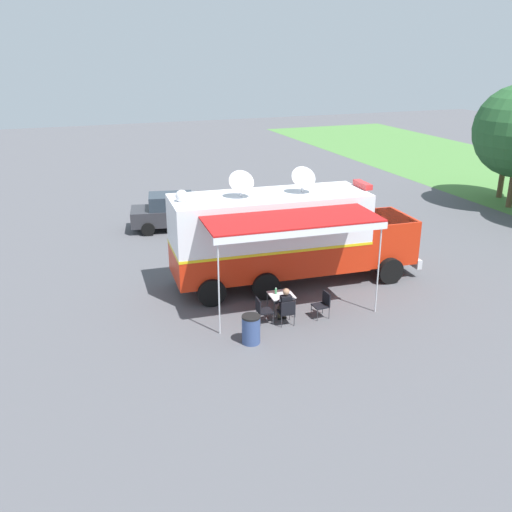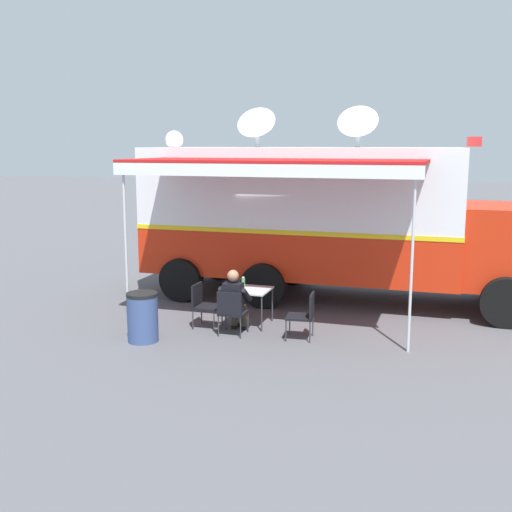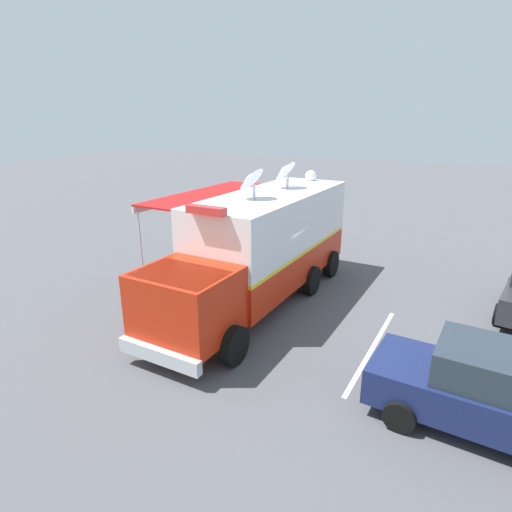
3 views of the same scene
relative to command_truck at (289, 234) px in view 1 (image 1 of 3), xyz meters
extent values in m
plane|color=#515156|center=(-0.08, -0.74, -1.95)|extent=(100.00, 100.00, 0.00)
cube|color=silver|center=(-4.02, 1.57, -1.94)|extent=(0.43, 4.80, 0.01)
cube|color=red|center=(-0.08, -0.74, -0.80)|extent=(2.95, 7.35, 1.10)
cube|color=white|center=(-0.08, -0.74, 0.60)|extent=(2.95, 7.35, 1.70)
cube|color=yellow|center=(-0.08, -0.74, -0.25)|extent=(2.98, 7.37, 0.10)
cube|color=red|center=(0.22, 3.90, -0.50)|extent=(2.43, 2.24, 1.70)
cube|color=#28333D|center=(0.23, 4.10, 0.00)|extent=(2.24, 1.60, 0.70)
cube|color=silver|center=(0.29, 5.02, -1.40)|extent=(2.38, 0.35, 0.36)
cylinder|color=black|center=(-1.04, 3.78, -1.45)|extent=(0.36, 1.02, 1.00)
cylinder|color=black|center=(1.45, 3.62, -1.45)|extent=(0.36, 1.02, 1.00)
cylinder|color=black|center=(-1.36, -1.20, -1.45)|extent=(0.36, 1.02, 1.00)
cylinder|color=black|center=(1.13, -1.36, -1.45)|extent=(0.36, 1.02, 1.00)
cylinder|color=black|center=(-1.49, -3.18, -1.45)|extent=(0.36, 1.02, 1.00)
cylinder|color=black|center=(1.01, -3.34, -1.45)|extent=(0.36, 1.02, 1.00)
cube|color=white|center=(-0.08, -0.74, 1.50)|extent=(2.95, 7.35, 0.10)
cube|color=red|center=(0.16, 2.95, 1.67)|extent=(1.12, 0.35, 0.20)
cylinder|color=silver|center=(-0.15, -1.82, 1.78)|extent=(0.10, 0.10, 0.45)
cone|color=silver|center=(0.00, -1.83, 2.18)|extent=(0.77, 0.94, 0.81)
cylinder|color=silver|center=(0.00, 0.51, 1.78)|extent=(0.10, 0.10, 0.45)
cone|color=silver|center=(0.15, 0.50, 2.18)|extent=(0.77, 0.94, 0.81)
sphere|color=white|center=(-0.29, -3.94, 1.73)|extent=(0.44, 0.44, 0.44)
cube|color=red|center=(2.26, -0.90, 1.30)|extent=(2.56, 5.89, 0.06)
cube|color=white|center=(3.32, -0.96, 1.16)|extent=(0.45, 5.75, 0.24)
cylinder|color=silver|center=(3.44, 1.77, -0.32)|extent=(0.05, 0.05, 3.25)
cylinder|color=silver|center=(3.09, -3.68, -0.32)|extent=(0.05, 0.05, 3.25)
cube|color=silver|center=(2.49, -1.33, -1.23)|extent=(0.85, 0.85, 0.03)
cylinder|color=#333338|center=(2.15, -0.94, -1.60)|extent=(0.03, 0.03, 0.70)
cylinder|color=#333338|center=(2.89, -0.99, -1.60)|extent=(0.03, 0.03, 0.70)
cylinder|color=#333338|center=(2.10, -1.68, -1.60)|extent=(0.03, 0.03, 0.70)
cylinder|color=#333338|center=(2.84, -1.73, -1.60)|extent=(0.03, 0.03, 0.70)
cylinder|color=#3F9959|center=(2.38, -1.49, -1.12)|extent=(0.07, 0.07, 0.20)
cylinder|color=white|center=(2.38, -1.49, -1.01)|extent=(0.04, 0.04, 0.02)
cube|color=black|center=(3.19, -1.47, -1.53)|extent=(0.51, 0.51, 0.04)
cube|color=black|center=(3.41, -1.48, -1.30)|extent=(0.07, 0.48, 0.44)
cylinder|color=#333338|center=(2.96, -1.67, -1.74)|extent=(0.02, 0.02, 0.42)
cylinder|color=#333338|center=(2.99, -1.24, -1.74)|extent=(0.02, 0.02, 0.42)
cylinder|color=#333338|center=(3.40, -1.70, -1.74)|extent=(0.02, 0.02, 0.42)
cylinder|color=#333338|center=(3.43, -1.26, -1.74)|extent=(0.02, 0.02, 0.42)
cube|color=black|center=(2.89, -2.08, -1.53)|extent=(0.51, 0.51, 0.04)
cube|color=black|center=(2.87, -2.30, -1.30)|extent=(0.48, 0.07, 0.44)
cylinder|color=#333338|center=(2.68, -1.85, -1.74)|extent=(0.02, 0.02, 0.42)
cylinder|color=#333338|center=(3.12, -1.88, -1.74)|extent=(0.02, 0.02, 0.42)
cylinder|color=#333338|center=(2.65, -2.29, -1.74)|extent=(0.02, 0.02, 0.42)
cylinder|color=#333338|center=(3.09, -2.32, -1.74)|extent=(0.02, 0.02, 0.42)
cube|color=black|center=(3.16, -0.20, -1.53)|extent=(0.50, 0.50, 0.04)
cube|color=black|center=(3.15, 0.02, -1.30)|extent=(0.48, 0.06, 0.44)
cylinder|color=#333338|center=(3.39, -0.41, -1.74)|extent=(0.02, 0.02, 0.42)
cylinder|color=#333338|center=(2.95, -0.43, -1.74)|extent=(0.02, 0.02, 0.42)
cylinder|color=#333338|center=(3.37, 0.03, -1.74)|extent=(0.02, 0.02, 0.42)
cylinder|color=#333338|center=(2.93, 0.01, -1.74)|extent=(0.02, 0.02, 0.42)
cube|color=black|center=(3.19, -1.47, -1.23)|extent=(0.26, 0.37, 0.56)
sphere|color=#A37556|center=(3.19, -1.47, -0.81)|extent=(0.22, 0.22, 0.22)
cylinder|color=black|center=(3.06, -1.69, -1.19)|extent=(0.43, 0.12, 0.34)
cylinder|color=black|center=(3.09, -1.23, -1.19)|extent=(0.43, 0.12, 0.34)
cylinder|color=#383323|center=(3.01, -1.56, -1.51)|extent=(0.39, 0.15, 0.13)
cylinder|color=#383323|center=(2.83, -1.55, -1.74)|extent=(0.11, 0.11, 0.42)
cube|color=black|center=(2.77, -1.54, -1.91)|extent=(0.25, 0.12, 0.07)
cylinder|color=#383323|center=(3.02, -1.36, -1.51)|extent=(0.39, 0.15, 0.13)
cylinder|color=#383323|center=(2.84, -1.35, -1.74)|extent=(0.11, 0.11, 0.42)
cube|color=black|center=(2.78, -1.34, -1.91)|extent=(0.25, 0.12, 0.07)
cylinder|color=#384C7F|center=(3.99, -2.96, -1.52)|extent=(0.56, 0.56, 0.85)
cylinder|color=black|center=(3.99, -2.96, -1.07)|extent=(0.57, 0.57, 0.06)
cube|color=navy|center=(-6.46, 3.70, -1.25)|extent=(4.36, 2.21, 0.76)
cube|color=#28333D|center=(-6.61, 3.71, -0.53)|extent=(2.25, 1.80, 0.68)
cylinder|color=black|center=(-5.07, 4.46, -1.63)|extent=(0.66, 0.28, 0.64)
cylinder|color=black|center=(-5.25, 2.67, -1.63)|extent=(0.66, 0.28, 0.64)
cylinder|color=black|center=(-7.66, 4.72, -1.63)|extent=(0.66, 0.28, 0.64)
cylinder|color=black|center=(-7.84, 2.93, -1.63)|extent=(0.66, 0.28, 0.64)
cube|color=#2D2D33|center=(-8.21, -2.53, -1.25)|extent=(2.58, 4.47, 0.76)
cube|color=#28333D|center=(-8.24, -2.68, -0.53)|extent=(1.98, 2.37, 0.68)
cylinder|color=black|center=(-8.84, -1.08, -1.63)|extent=(0.34, 0.67, 0.64)
cylinder|color=black|center=(-7.07, -1.43, -1.63)|extent=(0.34, 0.67, 0.64)
cylinder|color=black|center=(-9.34, -3.63, -1.63)|extent=(0.34, 0.67, 0.64)
cylinder|color=black|center=(-7.58, -3.98, -1.63)|extent=(0.34, 0.67, 0.64)
cylinder|color=brown|center=(-7.55, 17.13, -0.77)|extent=(0.32, 0.32, 2.35)
sphere|color=#2D6B33|center=(-7.55, 17.13, 1.76)|extent=(3.87, 3.87, 3.87)
cylinder|color=brown|center=(-5.61, 16.04, -0.70)|extent=(0.32, 0.32, 2.49)
camera|label=1|loc=(18.49, -8.23, 6.60)|focal=39.91mm
camera|label=2|loc=(14.09, 1.67, 1.60)|focal=43.44mm
camera|label=3|loc=(-5.49, 11.77, 3.90)|focal=29.47mm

